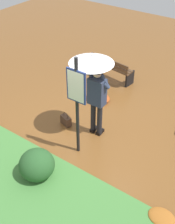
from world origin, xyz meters
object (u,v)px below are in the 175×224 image
(info_sign_post, at_px, (77,97))
(person_with_umbrella, at_px, (94,76))
(handbag, at_px, (66,120))
(park_bench, at_px, (111,68))

(info_sign_post, bearing_deg, person_with_umbrella, -82.67)
(person_with_umbrella, height_order, handbag, person_with_umbrella)
(person_with_umbrella, xyz_separation_m, info_sign_post, (-0.10, 0.74, -0.11))
(info_sign_post, bearing_deg, park_bench, -71.19)
(person_with_umbrella, relative_size, park_bench, 1.46)
(person_with_umbrella, bearing_deg, park_bench, -67.87)
(info_sign_post, distance_m, handbag, 1.65)
(info_sign_post, relative_size, park_bench, 1.64)
(person_with_umbrella, height_order, info_sign_post, info_sign_post)
(info_sign_post, height_order, handbag, info_sign_post)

